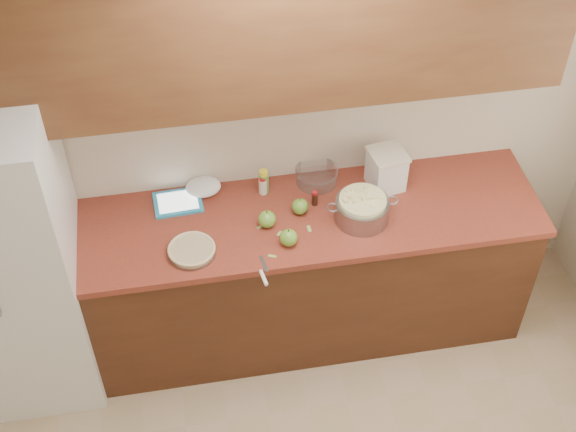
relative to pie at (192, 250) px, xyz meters
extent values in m
plane|color=white|center=(0.53, -1.31, 1.66)|extent=(3.60, 3.60, 0.00)
plane|color=beige|center=(0.53, 0.49, 0.36)|extent=(3.60, 0.00, 3.60)
cube|color=#4A2714|center=(0.53, 0.16, -0.50)|extent=(2.60, 0.65, 0.88)
cube|color=#9C3E2A|center=(0.53, 0.16, -0.04)|extent=(2.64, 0.68, 0.04)
cube|color=brown|center=(0.53, 0.32, 1.01)|extent=(2.60, 0.34, 0.70)
cube|color=silver|center=(-0.91, 0.13, -0.04)|extent=(0.70, 0.70, 1.80)
cylinder|color=silver|center=(0.00, 0.00, 0.00)|extent=(0.25, 0.25, 0.03)
cylinder|color=#D4BA86|center=(0.00, 0.00, 0.00)|extent=(0.22, 0.22, 0.03)
torus|color=#D4BA86|center=(0.00, 0.00, 0.01)|extent=(0.24, 0.24, 0.02)
cylinder|color=gray|center=(0.88, 0.09, 0.04)|extent=(0.28, 0.28, 0.12)
torus|color=gray|center=(0.73, 0.09, 0.08)|extent=(0.07, 0.07, 0.01)
torus|color=gray|center=(1.04, 0.09, 0.08)|extent=(0.07, 0.07, 0.01)
cylinder|color=#F1E7A2|center=(0.88, 0.09, 0.06)|extent=(0.24, 0.24, 0.13)
cube|color=silver|center=(1.07, 0.32, 0.08)|extent=(0.20, 0.20, 0.21)
cube|color=beige|center=(1.07, 0.32, 0.20)|extent=(0.21, 0.21, 0.02)
cube|color=#2999C6|center=(-0.04, 0.36, -0.01)|extent=(0.26, 0.20, 0.02)
cube|color=white|center=(-0.04, 0.36, 0.00)|extent=(0.21, 0.16, 0.00)
cube|color=gray|center=(0.34, -0.13, -0.02)|extent=(0.04, 0.11, 0.00)
cylinder|color=white|center=(0.32, -0.23, -0.01)|extent=(0.03, 0.10, 0.02)
cylinder|color=#4C8C38|center=(0.42, 0.38, 0.04)|extent=(0.05, 0.05, 0.12)
cylinder|color=yellow|center=(0.42, 0.38, 0.11)|extent=(0.05, 0.05, 0.02)
cylinder|color=beige|center=(0.41, 0.37, 0.03)|extent=(0.05, 0.05, 0.09)
cylinder|color=red|center=(0.41, 0.37, 0.08)|extent=(0.04, 0.04, 0.02)
cylinder|color=black|center=(0.67, 0.24, 0.02)|extent=(0.03, 0.03, 0.07)
cylinder|color=red|center=(0.67, 0.24, 0.06)|extent=(0.03, 0.03, 0.01)
cylinder|color=silver|center=(0.71, 0.41, 0.02)|extent=(0.22, 0.22, 0.08)
torus|color=silver|center=(0.71, 0.41, 0.06)|extent=(0.23, 0.23, 0.01)
ellipsoid|color=white|center=(0.10, 0.43, 0.02)|extent=(0.21, 0.18, 0.08)
sphere|color=olive|center=(0.40, 0.12, 0.03)|extent=(0.09, 0.09, 0.09)
cylinder|color=#3F2D19|center=(0.40, 0.12, 0.08)|extent=(0.01, 0.01, 0.01)
sphere|color=olive|center=(0.58, 0.19, 0.02)|extent=(0.09, 0.09, 0.09)
cylinder|color=#3F2D19|center=(0.58, 0.19, 0.07)|extent=(0.01, 0.01, 0.01)
sphere|color=olive|center=(0.48, -0.02, 0.03)|extent=(0.09, 0.09, 0.09)
cylinder|color=#3F2D19|center=(0.48, -0.02, 0.08)|extent=(0.01, 0.01, 0.01)
cube|color=#8CAD54|center=(0.39, -0.09, -0.02)|extent=(0.04, 0.03, 0.00)
cube|color=#8CAD54|center=(0.36, 0.12, -0.02)|extent=(0.04, 0.03, 0.00)
cube|color=#8CAD54|center=(0.60, 0.06, -0.02)|extent=(0.02, 0.04, 0.00)
cube|color=#8CAD54|center=(0.45, 0.06, -0.02)|extent=(0.03, 0.04, 0.00)
camera|label=1|loc=(0.01, -2.71, 2.93)|focal=50.00mm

